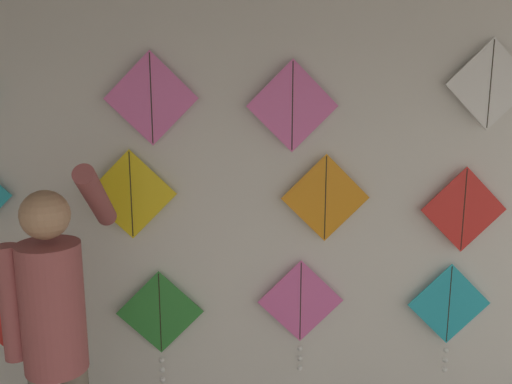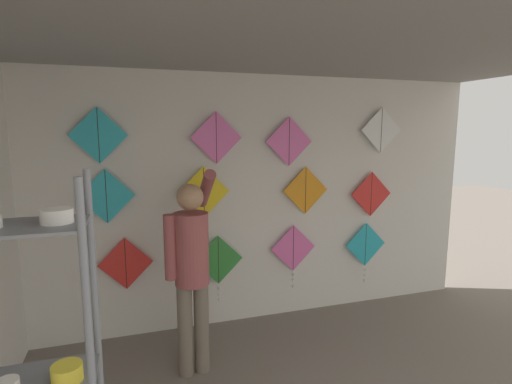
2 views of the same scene
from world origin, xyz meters
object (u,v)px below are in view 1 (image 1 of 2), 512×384
object	(u,v)px
kite_9	(151,98)
kite_10	(292,106)
kite_2	(300,307)
kite_3	(449,310)
kite_1	(160,318)
kite_0	(2,307)
kite_5	(131,194)
kite_7	(464,210)
shopkeeper	(55,330)
kite_11	(490,84)
kite_6	(325,198)

from	to	relation	value
kite_9	kite_10	xyz separation A→B (m)	(0.83, 0.00, -0.05)
kite_2	kite_3	world-z (taller)	kite_2
kite_1	kite_9	bearing A→B (deg)	161.19
kite_0	kite_9	distance (m)	1.61
kite_5	kite_7	distance (m)	2.08
kite_1	kite_5	bearing A→B (deg)	179.61
shopkeeper	kite_10	distance (m)	1.79
shopkeeper	kite_11	xyz separation A→B (m)	(2.44, 0.80, 1.15)
kite_5	kite_0	bearing A→B (deg)	180.00
kite_5	kite_7	xyz separation A→B (m)	(2.07, 0.00, -0.13)
kite_9	kite_10	bearing A→B (deg)	0.00
kite_5	kite_11	size ratio (longest dim) A/B	1.00
shopkeeper	kite_0	world-z (taller)	shopkeeper
kite_2	kite_9	xyz separation A→B (m)	(-0.90, 0.00, 1.33)
kite_2	kite_9	distance (m)	1.61
kite_6	kite_7	size ratio (longest dim) A/B	1.00
kite_6	kite_1	bearing A→B (deg)	-179.95
kite_6	kite_7	world-z (taller)	kite_6
shopkeeper	kite_1	distance (m)	0.95
shopkeeper	kite_3	bearing A→B (deg)	13.60
kite_9	kite_10	world-z (taller)	kite_9
kite_0	kite_2	distance (m)	1.88
shopkeeper	kite_1	world-z (taller)	shopkeeper
shopkeeper	kite_3	xyz separation A→B (m)	(2.29, 0.80, -0.31)
shopkeeper	kite_0	bearing A→B (deg)	119.85
kite_11	shopkeeper	bearing A→B (deg)	-161.90
kite_5	kite_9	size ratio (longest dim) A/B	1.00
shopkeeper	kite_1	size ratio (longest dim) A/B	2.44
kite_0	kite_9	xyz separation A→B (m)	(0.98, 0.00, 1.29)
shopkeeper	kite_6	xyz separation A→B (m)	(1.45, 0.80, 0.45)
kite_0	kite_3	size ratio (longest dim) A/B	0.73
kite_3	kite_6	bearing A→B (deg)	179.93
kite_2	kite_9	size ratio (longest dim) A/B	1.38
kite_0	kite_5	xyz separation A→B (m)	(0.83, 0.00, 0.71)
kite_9	kite_11	distance (m)	2.03
shopkeeper	kite_1	xyz separation A→B (m)	(0.41, 0.80, -0.32)
kite_9	kite_11	xyz separation A→B (m)	(2.03, 0.00, 0.08)
kite_1	kite_3	size ratio (longest dim) A/B	1.00
kite_3	kite_6	xyz separation A→B (m)	(-0.84, 0.00, 0.76)
kite_5	kite_7	bearing A→B (deg)	0.00
kite_3	kite_11	xyz separation A→B (m)	(0.15, 0.00, 1.46)
shopkeeper	kite_2	xyz separation A→B (m)	(1.31, 0.80, -0.26)
kite_2	kite_6	bearing A→B (deg)	0.40
shopkeeper	kite_0	size ratio (longest dim) A/B	3.36
kite_10	kite_6	bearing A→B (deg)	0.00
kite_9	kite_1	bearing A→B (deg)	-18.81
kite_3	kite_10	xyz separation A→B (m)	(-1.05, 0.00, 1.33)
kite_6	kite_0	bearing A→B (deg)	180.00
kite_2	kite_5	xyz separation A→B (m)	(-1.05, 0.00, 0.76)
kite_6	kite_10	bearing A→B (deg)	180.00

